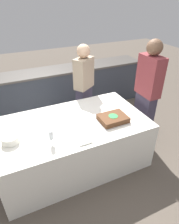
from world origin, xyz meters
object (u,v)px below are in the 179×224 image
object	(u,v)px
cake	(113,118)
wine_glass	(51,135)
person_seated_right	(147,94)
person_cutting_cake	(84,87)
plate_stack	(10,139)

from	to	relation	value
cake	wine_glass	bearing A→B (deg)	-172.46
wine_glass	person_seated_right	xyz separation A→B (m)	(1.63, 0.32, 0.05)
person_cutting_cake	person_seated_right	size ratio (longest dim) A/B	0.91
cake	plate_stack	bearing A→B (deg)	175.01
plate_stack	person_seated_right	distance (m)	2.07
wine_glass	person_cutting_cake	world-z (taller)	person_cutting_cake
cake	plate_stack	size ratio (longest dim) A/B	2.00
plate_stack	person_cutting_cake	distance (m)	1.61
plate_stack	wine_glass	size ratio (longest dim) A/B	1.08
cake	person_seated_right	bearing A→B (deg)	15.62
cake	person_cutting_cake	xyz separation A→B (m)	(0.00, 1.00, 0.05)
wine_glass	person_seated_right	distance (m)	1.66
plate_stack	person_seated_right	bearing A→B (deg)	2.34
person_cutting_cake	person_seated_right	distance (m)	1.08
plate_stack	person_cutting_cake	xyz separation A→B (m)	(1.35, 0.89, 0.05)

